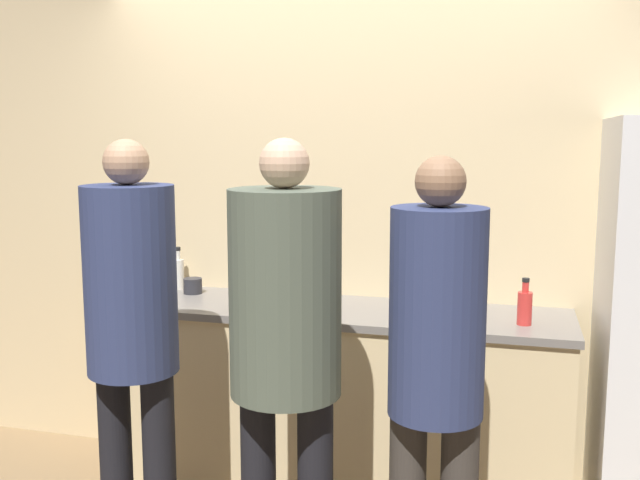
# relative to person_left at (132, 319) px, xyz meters

# --- Properties ---
(wall_back) EXTENTS (5.20, 0.06, 2.60)m
(wall_back) POSITION_rel_person_left_xyz_m (0.60, 1.09, 0.25)
(wall_back) COLOR #D6BC8C
(wall_back) RESTS_ON ground_plane
(counter) EXTENTS (2.24, 0.61, 0.95)m
(counter) POSITION_rel_person_left_xyz_m (0.60, 0.80, -0.57)
(counter) COLOR beige
(counter) RESTS_ON ground_plane
(person_left) EXTENTS (0.35, 0.35, 1.74)m
(person_left) POSITION_rel_person_left_xyz_m (0.00, 0.00, 0.00)
(person_left) COLOR black
(person_left) RESTS_ON ground_plane
(person_center) EXTENTS (0.40, 0.40, 1.75)m
(person_center) POSITION_rel_person_left_xyz_m (0.66, -0.08, 0.03)
(person_center) COLOR black
(person_center) RESTS_ON ground_plane
(person_right) EXTENTS (0.32, 0.32, 1.69)m
(person_right) POSITION_rel_person_left_xyz_m (1.19, -0.07, -0.05)
(person_right) COLOR #38332D
(person_right) RESTS_ON ground_plane
(fruit_bowl) EXTENTS (0.33, 0.33, 0.12)m
(fruit_bowl) POSITION_rel_person_left_xyz_m (0.35, 0.65, -0.05)
(fruit_bowl) COLOR brown
(fruit_bowl) RESTS_ON counter
(utensil_crock) EXTENTS (0.11, 0.11, 0.28)m
(utensil_crock) POSITION_rel_person_left_xyz_m (0.99, 0.84, -0.02)
(utensil_crock) COLOR #3D424C
(utensil_crock) RESTS_ON counter
(bottle_red) EXTENTS (0.06, 0.06, 0.20)m
(bottle_red) POSITION_rel_person_left_xyz_m (1.48, 0.70, -0.02)
(bottle_red) COLOR red
(bottle_red) RESTS_ON counter
(bottle_clear) EXTENTS (0.06, 0.06, 0.23)m
(bottle_clear) POSITION_rel_person_left_xyz_m (-0.29, 0.97, -0.01)
(bottle_clear) COLOR silver
(bottle_clear) RESTS_ON counter
(cup_black) EXTENTS (0.10, 0.10, 0.08)m
(cup_black) POSITION_rel_person_left_xyz_m (-0.17, 0.90, -0.06)
(cup_black) COLOR #28282D
(cup_black) RESTS_ON counter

